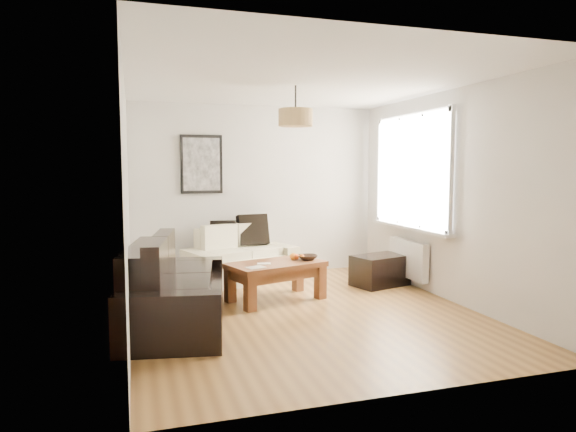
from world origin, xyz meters
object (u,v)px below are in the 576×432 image
object	(u,v)px
loveseat_cream	(241,255)
coffee_table	(276,281)
ottoman	(380,270)
sofa_leather	(176,285)

from	to	relation	value
loveseat_cream	coffee_table	xyz separation A→B (m)	(0.19, -1.20, -0.14)
coffee_table	ottoman	bearing A→B (deg)	12.10
ottoman	sofa_leather	bearing A→B (deg)	-160.94
coffee_table	ottoman	world-z (taller)	coffee_table
sofa_leather	ottoman	bearing A→B (deg)	-61.01
sofa_leather	ottoman	world-z (taller)	sofa_leather
loveseat_cream	sofa_leather	distance (m)	2.14
coffee_table	ottoman	xyz separation A→B (m)	(1.62, 0.35, -0.03)
sofa_leather	coffee_table	xyz separation A→B (m)	(1.26, 0.65, -0.18)
ottoman	loveseat_cream	bearing A→B (deg)	154.71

